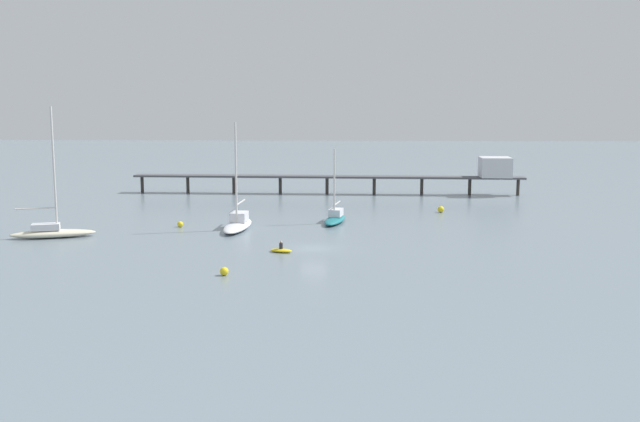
{
  "coord_description": "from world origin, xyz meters",
  "views": [
    {
      "loc": [
        3.43,
        -71.91,
        14.56
      ],
      "look_at": [
        0.0,
        15.16,
        1.5
      ],
      "focal_mm": 41.39,
      "sensor_mm": 36.0,
      "label": 1
    }
  ],
  "objects_px": {
    "sailboat_cream": "(52,230)",
    "pier": "(420,172)",
    "dinghy_yellow": "(281,250)",
    "mooring_buoy_inner": "(224,271)",
    "sailboat_teal": "(335,217)",
    "mooring_buoy_mid": "(180,224)",
    "mooring_buoy_near": "(441,209)",
    "sailboat_white": "(238,223)"
  },
  "relations": [
    {
      "from": "dinghy_yellow",
      "to": "mooring_buoy_mid",
      "type": "xyz_separation_m",
      "value": [
        -13.05,
        13.91,
        0.11
      ]
    },
    {
      "from": "pier",
      "to": "sailboat_cream",
      "type": "height_order",
      "value": "sailboat_cream"
    },
    {
      "from": "mooring_buoy_mid",
      "to": "mooring_buoy_inner",
      "type": "bearing_deg",
      "value": -68.87
    },
    {
      "from": "mooring_buoy_mid",
      "to": "sailboat_cream",
      "type": "bearing_deg",
      "value": -149.6
    },
    {
      "from": "sailboat_white",
      "to": "mooring_buoy_near",
      "type": "bearing_deg",
      "value": 29.1
    },
    {
      "from": "mooring_buoy_inner",
      "to": "mooring_buoy_mid",
      "type": "height_order",
      "value": "mooring_buoy_inner"
    },
    {
      "from": "dinghy_yellow",
      "to": "mooring_buoy_inner",
      "type": "height_order",
      "value": "dinghy_yellow"
    },
    {
      "from": "sailboat_cream",
      "to": "dinghy_yellow",
      "type": "bearing_deg",
      "value": -14.89
    },
    {
      "from": "sailboat_white",
      "to": "mooring_buoy_near",
      "type": "relative_size",
      "value": 14.47
    },
    {
      "from": "sailboat_white",
      "to": "sailboat_cream",
      "type": "relative_size",
      "value": 0.87
    },
    {
      "from": "sailboat_white",
      "to": "mooring_buoy_inner",
      "type": "distance_m",
      "value": 22.6
    },
    {
      "from": "mooring_buoy_near",
      "to": "sailboat_white",
      "type": "bearing_deg",
      "value": -150.9
    },
    {
      "from": "sailboat_teal",
      "to": "sailboat_white",
      "type": "xyz_separation_m",
      "value": [
        -11.01,
        -5.0,
        0.1
      ]
    },
    {
      "from": "mooring_buoy_near",
      "to": "mooring_buoy_mid",
      "type": "relative_size",
      "value": 1.24
    },
    {
      "from": "dinghy_yellow",
      "to": "mooring_buoy_near",
      "type": "height_order",
      "value": "dinghy_yellow"
    },
    {
      "from": "sailboat_white",
      "to": "mooring_buoy_near",
      "type": "xyz_separation_m",
      "value": [
        24.78,
        13.8,
        -0.33
      ]
    },
    {
      "from": "mooring_buoy_near",
      "to": "mooring_buoy_inner",
      "type": "bearing_deg",
      "value": -121.88
    },
    {
      "from": "mooring_buoy_mid",
      "to": "mooring_buoy_near",
      "type": "bearing_deg",
      "value": 21.66
    },
    {
      "from": "sailboat_cream",
      "to": "pier",
      "type": "bearing_deg",
      "value": 41.73
    },
    {
      "from": "pier",
      "to": "mooring_buoy_inner",
      "type": "xyz_separation_m",
      "value": [
        -21.46,
        -54.72,
        -3.23
      ]
    },
    {
      "from": "sailboat_teal",
      "to": "sailboat_white",
      "type": "relative_size",
      "value": 0.73
    },
    {
      "from": "pier",
      "to": "mooring_buoy_near",
      "type": "distance_m",
      "value": 18.74
    },
    {
      "from": "dinghy_yellow",
      "to": "mooring_buoy_inner",
      "type": "bearing_deg",
      "value": -111.75
    },
    {
      "from": "pier",
      "to": "mooring_buoy_inner",
      "type": "height_order",
      "value": "pier"
    },
    {
      "from": "pier",
      "to": "mooring_buoy_mid",
      "type": "relative_size",
      "value": 90.24
    },
    {
      "from": "sailboat_teal",
      "to": "dinghy_yellow",
      "type": "xyz_separation_m",
      "value": [
        -4.9,
        -17.71,
        -0.43
      ]
    },
    {
      "from": "sailboat_white",
      "to": "sailboat_cream",
      "type": "bearing_deg",
      "value": -162.66
    },
    {
      "from": "sailboat_white",
      "to": "mooring_buoy_near",
      "type": "height_order",
      "value": "sailboat_white"
    },
    {
      "from": "mooring_buoy_near",
      "to": "pier",
      "type": "bearing_deg",
      "value": 93.45
    },
    {
      "from": "pier",
      "to": "sailboat_cream",
      "type": "distance_m",
      "value": 57.49
    },
    {
      "from": "sailboat_teal",
      "to": "dinghy_yellow",
      "type": "distance_m",
      "value": 18.38
    },
    {
      "from": "sailboat_teal",
      "to": "mooring_buoy_inner",
      "type": "relative_size",
      "value": 12.25
    },
    {
      "from": "dinghy_yellow",
      "to": "mooring_buoy_mid",
      "type": "distance_m",
      "value": 19.07
    },
    {
      "from": "sailboat_cream",
      "to": "sailboat_teal",
      "type": "bearing_deg",
      "value": 20.0
    },
    {
      "from": "sailboat_cream",
      "to": "dinghy_yellow",
      "type": "height_order",
      "value": "sailboat_cream"
    },
    {
      "from": "sailboat_teal",
      "to": "mooring_buoy_near",
      "type": "bearing_deg",
      "value": 32.56
    },
    {
      "from": "pier",
      "to": "mooring_buoy_mid",
      "type": "bearing_deg",
      "value": -134.61
    },
    {
      "from": "sailboat_cream",
      "to": "mooring_buoy_mid",
      "type": "distance_m",
      "value": 14.2
    },
    {
      "from": "mooring_buoy_inner",
      "to": "sailboat_cream",
      "type": "bearing_deg",
      "value": 142.36
    },
    {
      "from": "sailboat_white",
      "to": "mooring_buoy_mid",
      "type": "bearing_deg",
      "value": 170.22
    },
    {
      "from": "sailboat_teal",
      "to": "sailboat_cream",
      "type": "xyz_separation_m",
      "value": [
        -30.19,
        -10.99,
        0.14
      ]
    },
    {
      "from": "mooring_buoy_mid",
      "to": "sailboat_teal",
      "type": "bearing_deg",
      "value": 11.97
    }
  ]
}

